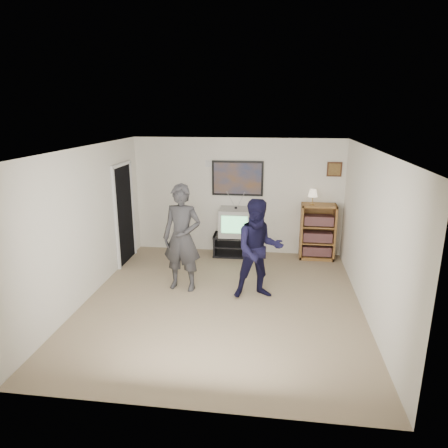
% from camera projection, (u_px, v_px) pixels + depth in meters
% --- Properties ---
extents(room_shell, '(4.51, 5.00, 2.51)m').
position_uv_depth(room_shell, '(225.00, 224.00, 6.59)').
color(room_shell, '#736449').
rests_on(room_shell, ground).
extents(media_stand, '(0.94, 0.54, 0.46)m').
position_uv_depth(media_stand, '(235.00, 245.00, 8.67)').
color(media_stand, black).
rests_on(media_stand, room_shell).
extents(crt_television, '(0.70, 0.60, 0.58)m').
position_uv_depth(crt_television, '(236.00, 222.00, 8.52)').
color(crt_television, '#A1A09C').
rests_on(crt_television, media_stand).
extents(bookshelf, '(0.72, 0.41, 1.18)m').
position_uv_depth(bookshelf, '(317.00, 232.00, 8.40)').
color(bookshelf, brown).
rests_on(bookshelf, room_shell).
extents(table_lamp, '(0.20, 0.20, 0.32)m').
position_uv_depth(table_lamp, '(313.00, 197.00, 8.20)').
color(table_lamp, beige).
rests_on(table_lamp, bookshelf).
extents(person_tall, '(0.74, 0.54, 1.87)m').
position_uv_depth(person_tall, '(182.00, 238.00, 6.86)').
color(person_tall, '#2D2D2F').
rests_on(person_tall, room_shell).
extents(person_short, '(0.95, 0.82, 1.69)m').
position_uv_depth(person_short, '(259.00, 249.00, 6.57)').
color(person_short, black).
rests_on(person_short, room_shell).
extents(controller_left, '(0.08, 0.13, 0.04)m').
position_uv_depth(controller_left, '(186.00, 222.00, 7.00)').
color(controller_left, white).
rests_on(controller_left, person_tall).
extents(controller_right, '(0.05, 0.13, 0.04)m').
position_uv_depth(controller_right, '(261.00, 238.00, 6.78)').
color(controller_right, white).
rests_on(controller_right, person_short).
extents(poster, '(1.10, 0.03, 0.75)m').
position_uv_depth(poster, '(237.00, 178.00, 8.51)').
color(poster, black).
rests_on(poster, room_shell).
extents(air_vent, '(0.28, 0.02, 0.14)m').
position_uv_depth(air_vent, '(212.00, 164.00, 8.50)').
color(air_vent, white).
rests_on(air_vent, room_shell).
extents(small_picture, '(0.30, 0.03, 0.30)m').
position_uv_depth(small_picture, '(334.00, 169.00, 8.20)').
color(small_picture, '#432A15').
rests_on(small_picture, room_shell).
extents(doorway, '(0.03, 0.85, 2.00)m').
position_uv_depth(doorway, '(124.00, 215.00, 8.13)').
color(doorway, black).
rests_on(doorway, room_shell).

